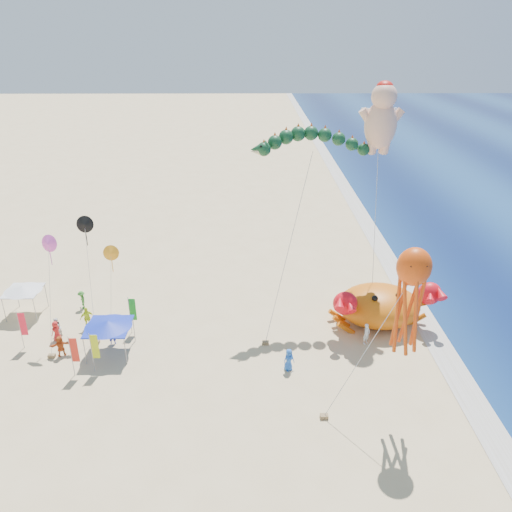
{
  "coord_description": "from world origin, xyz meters",
  "views": [
    {
      "loc": [
        -2.4,
        -32.06,
        22.14
      ],
      "look_at": [
        -2.0,
        2.0,
        6.5
      ],
      "focal_mm": 35.0,
      "sensor_mm": 36.0,
      "label": 1
    }
  ],
  "objects_px": {
    "crab_inflatable": "(379,305)",
    "dragon_kite": "(311,146)",
    "cherub_kite": "(382,116)",
    "octopus_kite": "(410,293)",
    "canopy_blue": "(108,324)",
    "canopy_white": "(23,289)"
  },
  "relations": [
    {
      "from": "octopus_kite",
      "to": "canopy_blue",
      "type": "xyz_separation_m",
      "value": [
        -19.33,
        6.77,
        -6.22
      ]
    },
    {
      "from": "octopus_kite",
      "to": "canopy_white",
      "type": "xyz_separation_m",
      "value": [
        -27.83,
        12.33,
        -6.23
      ]
    },
    {
      "from": "octopus_kite",
      "to": "canopy_white",
      "type": "distance_m",
      "value": 31.07
    },
    {
      "from": "cherub_kite",
      "to": "canopy_blue",
      "type": "relative_size",
      "value": 5.38
    },
    {
      "from": "crab_inflatable",
      "to": "octopus_kite",
      "type": "relative_size",
      "value": 0.79
    },
    {
      "from": "crab_inflatable",
      "to": "canopy_blue",
      "type": "bearing_deg",
      "value": -169.71
    },
    {
      "from": "crab_inflatable",
      "to": "dragon_kite",
      "type": "distance_m",
      "value": 13.84
    },
    {
      "from": "octopus_kite",
      "to": "canopy_blue",
      "type": "bearing_deg",
      "value": 160.71
    },
    {
      "from": "crab_inflatable",
      "to": "cherub_kite",
      "type": "relative_size",
      "value": 0.48
    },
    {
      "from": "canopy_blue",
      "to": "octopus_kite",
      "type": "bearing_deg",
      "value": -19.29
    },
    {
      "from": "dragon_kite",
      "to": "canopy_white",
      "type": "relative_size",
      "value": 4.9
    },
    {
      "from": "crab_inflatable",
      "to": "dragon_kite",
      "type": "bearing_deg",
      "value": 145.84
    },
    {
      "from": "crab_inflatable",
      "to": "dragon_kite",
      "type": "height_order",
      "value": "dragon_kite"
    },
    {
      "from": "cherub_kite",
      "to": "canopy_blue",
      "type": "height_order",
      "value": "cherub_kite"
    },
    {
      "from": "dragon_kite",
      "to": "octopus_kite",
      "type": "height_order",
      "value": "dragon_kite"
    },
    {
      "from": "dragon_kite",
      "to": "canopy_blue",
      "type": "distance_m",
      "value": 20.42
    },
    {
      "from": "crab_inflatable",
      "to": "cherub_kite",
      "type": "xyz_separation_m",
      "value": [
        -0.28,
        4.27,
        14.2
      ]
    },
    {
      "from": "octopus_kite",
      "to": "canopy_white",
      "type": "relative_size",
      "value": 3.75
    },
    {
      "from": "dragon_kite",
      "to": "cherub_kite",
      "type": "bearing_deg",
      "value": 4.65
    },
    {
      "from": "crab_inflatable",
      "to": "cherub_kite",
      "type": "distance_m",
      "value": 14.83
    },
    {
      "from": "cherub_kite",
      "to": "dragon_kite",
      "type": "bearing_deg",
      "value": -175.35
    },
    {
      "from": "cherub_kite",
      "to": "canopy_white",
      "type": "height_order",
      "value": "cherub_kite"
    }
  ]
}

